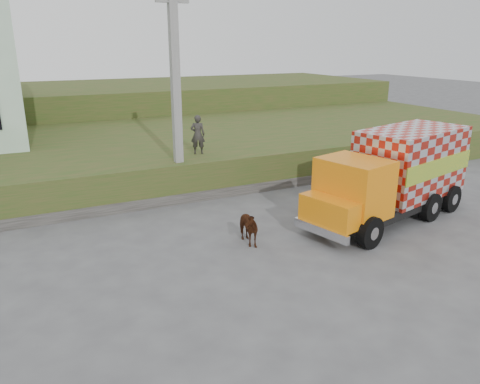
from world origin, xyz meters
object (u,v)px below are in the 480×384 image
cargo_truck (395,174)px  pedestrian (198,135)px  cow (246,227)px  utility_pole (176,93)px

cargo_truck → pedestrian: pedestrian is taller
pedestrian → cow: bearing=106.8°
utility_pole → pedestrian: bearing=39.0°
utility_pole → pedestrian: utility_pole is taller
cargo_truck → cow: 5.67m
cargo_truck → utility_pole: bearing=125.3°
cargo_truck → cow: (-5.57, 0.24, -1.01)m
pedestrian → cargo_truck: bearing=152.6°
cow → pedestrian: pedestrian is taller
utility_pole → cargo_truck: utility_pole is taller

